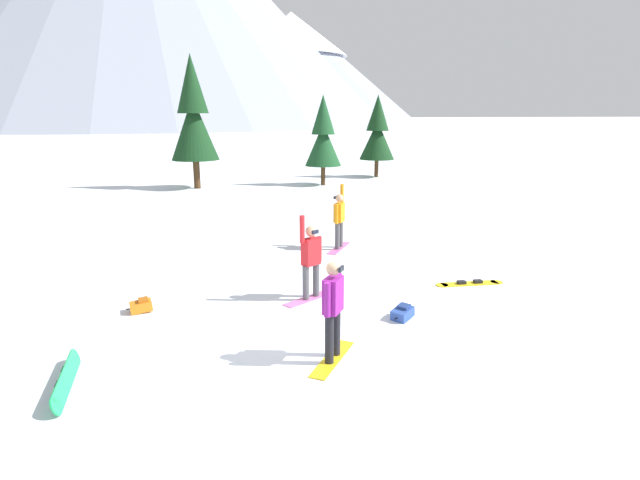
% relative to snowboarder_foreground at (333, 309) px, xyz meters
% --- Properties ---
extents(ground_plane, '(800.00, 800.00, 0.00)m').
position_rel_snowboarder_foreground_xyz_m(ground_plane, '(-1.01, 0.86, -0.93)').
color(ground_plane, silver).
extents(snowboarder_foreground, '(1.04, 1.36, 1.75)m').
position_rel_snowboarder_foreground_xyz_m(snowboarder_foreground, '(0.00, 0.00, 0.00)').
color(snowboarder_foreground, yellow).
rests_on(snowboarder_foreground, ground_plane).
extents(snowboarder_midground, '(1.39, 1.05, 1.95)m').
position_rel_snowboarder_foreground_xyz_m(snowboarder_midground, '(0.18, 2.94, -0.01)').
color(snowboarder_midground, pink).
rests_on(snowboarder_midground, ground_plane).
extents(snowboarder_background, '(1.04, 1.45, 1.97)m').
position_rel_snowboarder_foreground_xyz_m(snowboarder_background, '(1.81, 7.03, -0.00)').
color(snowboarder_background, pink).
rests_on(snowboarder_background, ground_plane).
extents(loose_snowboard_near_left, '(0.26, 1.82, 0.27)m').
position_rel_snowboarder_foreground_xyz_m(loose_snowboard_near_left, '(-4.21, -0.05, -0.79)').
color(loose_snowboard_near_left, '#19B259').
rests_on(loose_snowboard_near_left, ground_plane).
extents(loose_snowboard_far_spare, '(1.72, 0.37, 0.09)m').
position_rel_snowboarder_foreground_xyz_m(loose_snowboard_far_spare, '(4.17, 3.13, -0.91)').
color(loose_snowboard_far_spare, yellow).
rests_on(loose_snowboard_far_spare, ground_plane).
extents(backpack_blue, '(0.56, 0.54, 0.30)m').
position_rel_snowboarder_foreground_xyz_m(backpack_blue, '(1.79, 1.41, -0.79)').
color(backpack_blue, '#2D4C9E').
rests_on(backpack_blue, ground_plane).
extents(backpack_orange, '(0.55, 0.40, 0.30)m').
position_rel_snowboarder_foreground_xyz_m(backpack_orange, '(-3.49, 2.89, -0.80)').
color(backpack_orange, orange).
rests_on(backpack_orange, ground_plane).
extents(pine_tree_broad, '(2.24, 2.24, 5.19)m').
position_rel_snowboarder_foreground_xyz_m(pine_tree_broad, '(8.40, 23.88, 1.90)').
color(pine_tree_broad, '#472D19').
rests_on(pine_tree_broad, ground_plane).
extents(pine_tree_twin, '(2.07, 2.07, 5.07)m').
position_rel_snowboarder_foreground_xyz_m(pine_tree_twin, '(4.23, 20.89, 1.84)').
color(pine_tree_twin, '#472D19').
rests_on(pine_tree_twin, ground_plane).
extents(pine_tree_slender, '(2.56, 2.56, 7.10)m').
position_rel_snowboarder_foreground_xyz_m(pine_tree_slender, '(-2.88, 21.02, 2.94)').
color(pine_tree_slender, '#472D19').
rests_on(pine_tree_slender, ground_plane).
extents(peak_north_spur, '(122.00, 122.00, 50.82)m').
position_rel_snowboarder_foreground_xyz_m(peak_north_spur, '(36.64, 250.48, 25.62)').
color(peak_north_spur, '#8C93A3').
rests_on(peak_north_spur, ground_plane).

